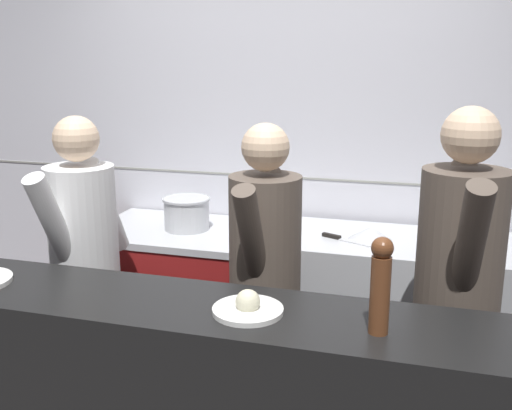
{
  "coord_description": "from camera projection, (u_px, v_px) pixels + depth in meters",
  "views": [
    {
      "loc": [
        0.87,
        -2.07,
        1.88
      ],
      "look_at": [
        0.06,
        0.73,
        1.15
      ],
      "focal_mm": 42.0,
      "sensor_mm": 36.0,
      "label": 1
    }
  ],
  "objects": [
    {
      "name": "wall_back_tiled",
      "position": [
        281.0,
        152.0,
        3.69
      ],
      "size": [
        8.0,
        0.06,
        2.6
      ],
      "color": "silver",
      "rests_on": "ground_plane"
    },
    {
      "name": "oven_range",
      "position": [
        183.0,
        297.0,
        3.67
      ],
      "size": [
        1.02,
        0.71,
        0.88
      ],
      "color": "maroon",
      "rests_on": "ground_plane"
    },
    {
      "name": "prep_counter",
      "position": [
        386.0,
        318.0,
        3.33
      ],
      "size": [
        1.39,
        0.65,
        0.92
      ],
      "color": "#B7BABF",
      "rests_on": "ground_plane"
    },
    {
      "name": "stock_pot",
      "position": [
        187.0,
        213.0,
        3.52
      ],
      "size": [
        0.28,
        0.28,
        0.19
      ],
      "color": "#B7BABF",
      "rests_on": "oven_range"
    },
    {
      "name": "mixing_bowl_steel",
      "position": [
        370.0,
        234.0,
        3.21
      ],
      "size": [
        0.24,
        0.24,
        0.07
      ],
      "color": "#B7BABF",
      "rests_on": "prep_counter"
    },
    {
      "name": "chefs_knife",
      "position": [
        347.0,
        240.0,
        3.19
      ],
      "size": [
        0.35,
        0.17,
        0.02
      ],
      "color": "#B7BABF",
      "rests_on": "prep_counter"
    },
    {
      "name": "plated_dish_appetiser",
      "position": [
        248.0,
        307.0,
        2.05
      ],
      "size": [
        0.25,
        0.25,
        0.09
      ],
      "color": "white",
      "rests_on": "pass_counter"
    },
    {
      "name": "pepper_mill",
      "position": [
        380.0,
        284.0,
        1.87
      ],
      "size": [
        0.07,
        0.07,
        0.32
      ],
      "color": "brown",
      "rests_on": "pass_counter"
    },
    {
      "name": "chef_head_cook",
      "position": [
        85.0,
        264.0,
        2.9
      ],
      "size": [
        0.35,
        0.71,
        1.61
      ],
      "rotation": [
        0.0,
        0.0,
        -0.07
      ],
      "color": "black",
      "rests_on": "ground_plane"
    },
    {
      "name": "chef_sous",
      "position": [
        265.0,
        278.0,
        2.73
      ],
      "size": [
        0.33,
        0.7,
        1.6
      ],
      "rotation": [
        0.0,
        0.0,
        -0.02
      ],
      "color": "black",
      "rests_on": "ground_plane"
    },
    {
      "name": "chef_line",
      "position": [
        457.0,
        291.0,
        2.45
      ],
      "size": [
        0.38,
        0.74,
        1.7
      ],
      "rotation": [
        0.0,
        0.0,
        0.09
      ],
      "color": "black",
      "rests_on": "ground_plane"
    }
  ]
}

